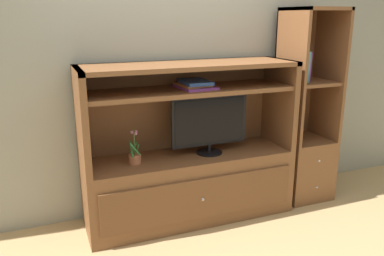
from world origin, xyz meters
The scene contains 8 objects.
ground_plane centered at (0.00, 0.00, 0.00)m, with size 8.00×8.00×0.00m, color tan.
painted_rear_wall centered at (0.00, 0.75, 1.40)m, with size 6.00×0.10×2.80m, color gray.
media_console centered at (0.00, 0.41, 0.44)m, with size 1.79×0.56×1.35m.
tv_monitor centered at (0.17, 0.38, 0.84)m, with size 0.68×0.22×0.50m.
potted_plant centered at (-0.48, 0.38, 0.63)m, with size 0.10×0.13×0.28m.
magazine_stack centered at (0.04, 0.40, 1.18)m, with size 0.30×0.35×0.06m.
bookshelf_tall centered at (1.18, 0.41, 0.58)m, with size 0.46×0.48×1.79m.
upright_book_row centered at (1.08, 0.40, 1.26)m, with size 0.14×0.18×0.27m.
Camera 1 is at (-1.15, -2.54, 1.71)m, focal length 36.73 mm.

